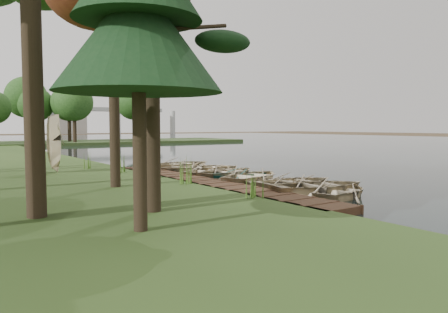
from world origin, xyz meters
TOP-DOWN VIEW (x-y plane):
  - ground at (0.00, 0.00)m, footprint 300.00×300.00m
  - water at (30.00, 20.00)m, footprint 130.00×200.00m
  - boardwalk at (-1.60, 0.00)m, footprint 1.60×16.00m
  - peninsula at (8.00, 50.00)m, footprint 50.00×14.00m
  - far_trees at (4.67, 50.00)m, footprint 45.60×5.60m
  - bridge at (12.31, 120.00)m, footprint 95.90×4.00m
  - building_a at (30.00, 140.00)m, footprint 10.00×8.00m
  - rowboat_0 at (1.07, -5.60)m, footprint 3.57×2.97m
  - rowboat_1 at (0.90, -4.61)m, footprint 4.50×3.68m
  - rowboat_2 at (1.13, -3.06)m, footprint 3.77×2.76m
  - rowboat_3 at (1.02, -2.12)m, footprint 3.54×2.93m
  - rowboat_4 at (0.94, -0.39)m, footprint 4.59×3.98m
  - rowboat_5 at (1.14, 0.76)m, footprint 3.55×2.79m
  - rowboat_6 at (1.13, 1.83)m, footprint 4.36×3.62m
  - rowboat_7 at (0.72, 2.98)m, footprint 3.96×3.32m
  - rowboat_8 at (1.21, 4.37)m, footprint 4.55×3.99m
  - rowboat_9 at (0.81, 5.54)m, footprint 4.10×3.51m
  - rowboat_10 at (1.11, 6.91)m, footprint 4.22×3.20m
  - stored_rowboat at (-6.13, 7.09)m, footprint 3.09×2.27m
  - pine_tree at (-7.66, -7.12)m, footprint 3.80×3.80m
  - reeds_0 at (-2.60, -4.98)m, footprint 0.60×0.60m
  - reeds_1 at (-2.80, -0.54)m, footprint 0.60×0.60m
  - reeds_2 at (-3.27, 5.23)m, footprint 0.60×0.60m
  - reeds_3 at (-4.19, 8.35)m, footprint 0.60×0.60m

SIDE VIEW (x-z plane):
  - ground at x=0.00m, z-range 0.00..0.00m
  - water at x=30.00m, z-range 0.00..0.05m
  - boardwalk at x=-1.60m, z-range 0.00..0.30m
  - peninsula at x=8.00m, z-range 0.00..0.45m
  - rowboat_3 at x=1.02m, z-range 0.05..0.69m
  - rowboat_0 at x=1.07m, z-range 0.05..0.69m
  - rowboat_5 at x=1.14m, z-range 0.05..0.72m
  - rowboat_7 at x=0.72m, z-range 0.05..0.75m
  - rowboat_9 at x=0.81m, z-range 0.05..0.77m
  - rowboat_2 at x=1.13m, z-range 0.05..0.81m
  - rowboat_6 at x=1.13m, z-range 0.05..0.83m
  - rowboat_8 at x=1.21m, z-range 0.05..0.83m
  - rowboat_4 at x=0.94m, z-range 0.05..0.85m
  - rowboat_1 at x=0.90m, z-range 0.05..0.87m
  - rowboat_10 at x=1.11m, z-range 0.05..0.87m
  - stored_rowboat at x=-6.13m, z-range 0.30..0.92m
  - reeds_0 at x=-2.60m, z-range 0.30..1.16m
  - reeds_3 at x=-4.19m, z-range 0.30..1.28m
  - reeds_2 at x=-3.27m, z-range 0.30..1.31m
  - reeds_1 at x=-2.80m, z-range 0.30..1.38m
  - pine_tree at x=-7.66m, z-range 1.37..9.64m
  - far_trees at x=4.67m, z-range 2.03..10.83m
  - bridge at x=12.31m, z-range 2.78..11.38m
  - building_a at x=30.00m, z-range 0.00..18.00m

